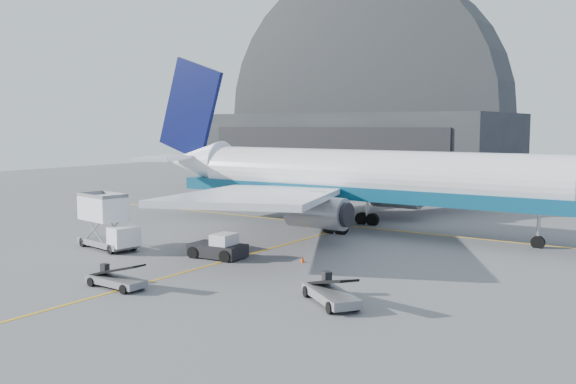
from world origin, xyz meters
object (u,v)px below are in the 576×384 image
Objects in this scene: catering_truck at (107,223)px; belt_loader_b at (330,293)px; pushback_tug at (219,248)px; airliner at (352,178)px; belt_loader_a at (116,279)px.

belt_loader_b is at bearing 0.79° from catering_truck.
belt_loader_b is at bearing -28.96° from pushback_tug.
airliner is 28.66m from belt_loader_a.
belt_loader_b is (11.48, -23.87, -4.40)m from airliner.
catering_truck is 1.48× the size of pushback_tug.
pushback_tug is 14.80m from belt_loader_b.
airliner is 26.85m from belt_loader_b.
belt_loader_a is 0.93× the size of belt_loader_b.
pushback_tug is 0.89× the size of belt_loader_b.
belt_loader_a is at bearing -124.33° from belt_loader_b.
catering_truck is 23.79m from belt_loader_b.
catering_truck is 1.41× the size of belt_loader_a.
belt_loader_b is (12.93, 4.39, 0.08)m from belt_loader_a.
belt_loader_b reaches higher than pushback_tug.
airliner is at bearing 79.44° from pushback_tug.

